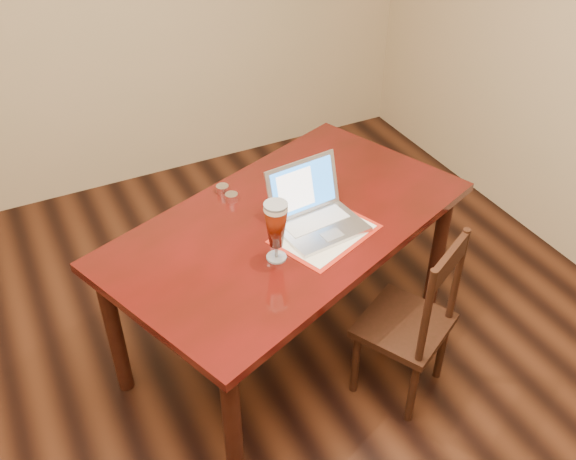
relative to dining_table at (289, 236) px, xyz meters
name	(u,v)px	position (x,y,z in m)	size (l,w,h in m)	color
room_shell	(245,87)	(-0.43, -0.59, 1.07)	(4.51, 5.01, 2.71)	#CCAC88
dining_table	(289,236)	(0.00, 0.00, 0.00)	(1.89, 1.47, 1.06)	#490A09
dining_chair	(411,323)	(0.36, -0.50, -0.27)	(0.51, 0.50, 0.91)	black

